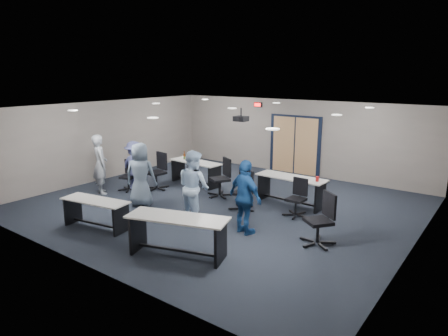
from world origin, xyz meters
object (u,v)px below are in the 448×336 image
Objects in this scene: table_back_left at (196,168)px; person_gray at (100,164)px; person_back at (135,166)px; chair_back_b at (220,178)px; person_plaid at (141,175)px; chair_loose_right at (318,219)px; chair_back_a at (156,171)px; chair_back_c at (242,191)px; table_front_right at (178,229)px; table_front_left at (96,209)px; table_back_right at (291,186)px; person_navy at (245,197)px; person_lightblue at (194,186)px; chair_back_d at (296,198)px; chair_loose_left at (128,176)px.

table_back_left is 3.04m from person_gray.
person_back reaches higher than table_back_left.
person_plaid reaches higher than chair_back_b.
person_back reaches higher than chair_loose_right.
chair_back_a is 1.01× the size of chair_back_b.
table_front_right is at bearing -83.24° from chair_back_c.
table_front_left is 3.40m from chair_back_a.
chair_back_b is 2.35m from person_plaid.
person_back reaches higher than table_front_right.
person_navy is at bearing -85.90° from table_back_right.
person_gray is at bearing -152.93° from table_back_right.
person_plaid is 0.98× the size of person_lightblue.
person_lightblue is at bearing -133.19° from chair_back_d.
chair_back_a is (-3.83, 3.11, 0.01)m from table_front_right.
chair_back_d is 5.22m from person_back.
chair_back_c is 3.97m from chair_loose_left.
chair_back_d is at bearing 177.24° from person_plaid.
table_front_left is at bearing 47.29° from person_navy.
person_navy reaches higher than person_back.
chair_back_c reaches higher than table_front_left.
chair_back_c is 0.58× the size of person_lightblue.
person_gray reaches higher than chair_loose_right.
chair_loose_right is 0.65× the size of person_plaid.
chair_loose_right is (5.27, -2.13, 0.04)m from table_back_left.
person_navy is at bearing -30.58° from table_back_left.
table_front_left is 1.88× the size of chair_loose_left.
chair_loose_left is at bearing -126.24° from chair_back_a.
person_back is at bearing -128.67° from chair_back_b.
chair_loose_left is at bearing 132.78° from table_front_right.
person_navy is 1.10× the size of person_back.
table_front_right is 1.88× the size of chair_loose_right.
chair_loose_left is at bearing -166.68° from chair_back_d.
chair_back_c is at bearing 1.59° from chair_back_b.
chair_back_c is at bearing -20.45° from table_back_left.
person_navy is at bearing -162.37° from person_lightblue.
chair_back_c is 1.10× the size of chair_loose_left.
person_lightblue reaches higher than person_back.
table_back_right is at bearing -169.98° from person_plaid.
chair_loose_right reaches higher than table_back_right.
table_front_left is at bearing -122.49° from table_back_right.
person_gray reaches higher than table_front_right.
chair_loose_right reaches higher than table_front_right.
person_back is at bearing 130.37° from table_front_right.
table_back_right is at bearing -129.83° from person_gray.
person_back reaches higher than chair_back_c.
chair_loose_right is 3.11m from person_lightblue.
person_back is at bearing 112.27° from table_front_left.
chair_back_b is 2.62m from chair_back_d.
table_back_left is at bearing 70.81° from chair_back_a.
table_back_right is 2.52m from person_navy.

